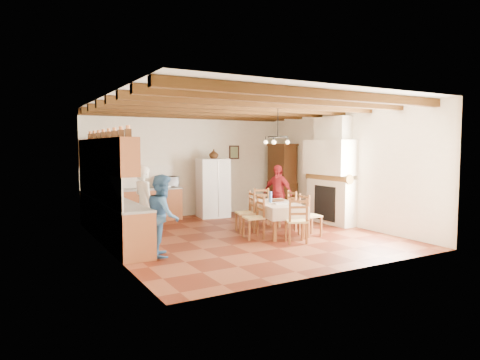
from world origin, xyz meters
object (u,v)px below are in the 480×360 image
at_px(chair_end_near, 296,220).
at_px(chair_end_far, 263,208).
at_px(hutch, 282,178).
at_px(chair_right_far, 298,210).
at_px(chair_left_near, 254,217).
at_px(dining_table, 277,206).
at_px(refrigerator, 213,188).
at_px(microwave, 168,182).
at_px(person_woman_blue, 163,215).
at_px(chair_left_far, 245,212).
at_px(person_man, 144,205).
at_px(person_woman_red, 278,193).
at_px(chair_right_near, 310,215).

bearing_deg(chair_end_near, chair_end_far, -78.89).
height_order(hutch, chair_right_far, hutch).
bearing_deg(chair_end_near, chair_left_near, -32.79).
relative_size(chair_right_far, chair_end_far, 1.00).
height_order(dining_table, chair_left_near, chair_left_near).
bearing_deg(chair_end_near, refrigerator, -66.48).
distance_m(chair_end_far, microwave, 2.86).
xyz_separation_m(chair_right_far, person_woman_blue, (-3.72, -0.80, 0.28)).
xyz_separation_m(chair_left_far, person_woman_blue, (-2.43, -1.15, 0.28)).
distance_m(chair_end_near, person_man, 3.17).
bearing_deg(microwave, chair_left_far, -85.98).
distance_m(chair_end_far, person_woman_blue, 3.57).
bearing_deg(person_woman_red, hutch, 119.33).
xyz_separation_m(chair_end_near, microwave, (-1.34, 4.13, 0.57)).
xyz_separation_m(chair_right_far, microwave, (-2.26, 2.98, 0.57)).
bearing_deg(dining_table, microwave, 115.59).
xyz_separation_m(dining_table, person_man, (-3.05, 0.34, 0.19)).
bearing_deg(chair_left_far, chair_left_near, -1.76).
relative_size(chair_end_near, person_woman_red, 0.62).
bearing_deg(hutch, person_man, -148.48).
relative_size(person_woman_blue, person_woman_red, 0.99).
distance_m(chair_right_near, person_woman_red, 2.04).
relative_size(refrigerator, hutch, 0.80).
distance_m(person_woman_blue, person_woman_red, 4.45).
bearing_deg(refrigerator, chair_end_near, -82.28).
distance_m(person_woman_blue, microwave, 4.06).
bearing_deg(refrigerator, chair_right_far, -63.24).
xyz_separation_m(chair_left_far, chair_end_far, (0.76, 0.42, 0.00)).
distance_m(chair_left_far, chair_end_near, 1.55).
relative_size(chair_right_far, person_man, 0.58).
bearing_deg(refrigerator, microwave, 174.24).
xyz_separation_m(chair_right_far, chair_end_far, (-0.53, 0.77, 0.00)).
xyz_separation_m(chair_right_near, person_woman_blue, (-3.51, -0.05, 0.28)).
xyz_separation_m(chair_right_near, person_woman_red, (0.45, 1.97, 0.29)).
xyz_separation_m(dining_table, chair_left_far, (-0.55, 0.54, -0.17)).
distance_m(chair_left_far, chair_end_far, 0.87).
xyz_separation_m(dining_table, person_woman_blue, (-2.98, -0.61, 0.12)).
bearing_deg(chair_right_near, person_woman_red, -9.25).
distance_m(refrigerator, chair_right_near, 3.56).
xyz_separation_m(refrigerator, person_woman_red, (1.23, -1.48, -0.07)).
xyz_separation_m(chair_left_near, chair_right_far, (1.48, 0.34, 0.00)).
distance_m(hutch, chair_end_near, 4.18).
bearing_deg(chair_left_far, chair_end_near, 27.46).
height_order(refrigerator, chair_left_far, refrigerator).
xyz_separation_m(chair_left_far, person_man, (-2.50, -0.19, 0.35)).
bearing_deg(chair_left_near, person_woman_blue, -68.89).
xyz_separation_m(refrigerator, person_woman_blue, (-2.73, -3.50, -0.08)).
bearing_deg(dining_table, chair_right_far, 14.47).
distance_m(chair_end_near, person_woman_red, 2.65).
relative_size(chair_right_near, person_woman_red, 0.62).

